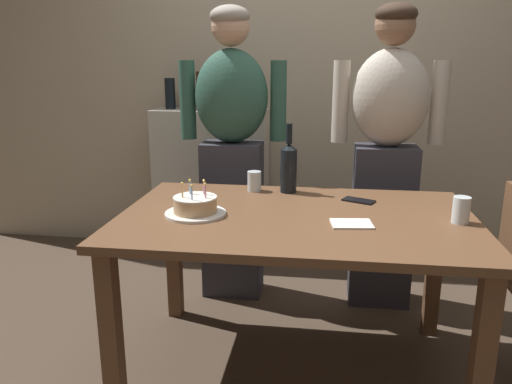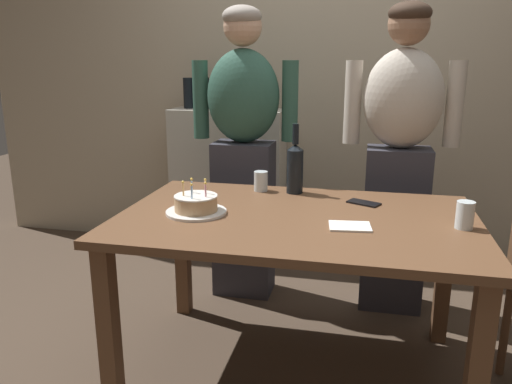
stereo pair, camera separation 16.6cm
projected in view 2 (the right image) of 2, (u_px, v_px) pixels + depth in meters
name	position (u px, v px, depth m)	size (l,w,h in m)	color
ground_plane	(293.00, 369.00, 2.30)	(10.00, 10.00, 0.00)	#47382B
back_wall	(330.00, 71.00, 3.43)	(5.20, 0.10, 2.60)	tan
dining_table	(296.00, 237.00, 2.14)	(1.50, 0.96, 0.74)	brown
birthday_cake	(196.00, 205.00, 2.14)	(0.26, 0.26, 0.15)	white
water_glass_near	(261.00, 181.00, 2.50)	(0.07, 0.07, 0.10)	silver
water_glass_far	(465.00, 215.00, 1.94)	(0.07, 0.07, 0.11)	silver
wine_bottle	(295.00, 167.00, 2.44)	(0.08, 0.08, 0.34)	black
cell_phone	(364.00, 203.00, 2.29)	(0.14, 0.07, 0.01)	black
napkin_stack	(350.00, 226.00, 1.97)	(0.16, 0.12, 0.01)	white
person_man_bearded	(244.00, 150.00, 2.87)	(0.61, 0.27, 1.66)	#33333D
person_woman_cardigan	(399.00, 157.00, 2.69)	(0.61, 0.27, 1.66)	#33333D
shelf_cabinet	(228.00, 181.00, 3.56)	(0.78, 0.30, 1.32)	beige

